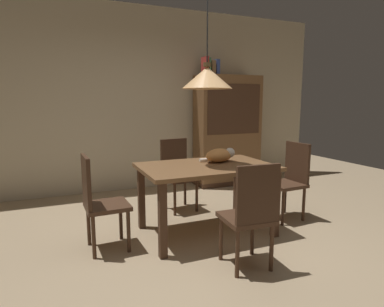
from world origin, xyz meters
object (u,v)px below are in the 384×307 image
Objects in this scene: book_brown_thick at (211,68)px; dining_table at (206,174)px; chair_left_side at (98,199)px; cat_sleeping at (220,155)px; chair_near_front at (251,212)px; book_red_tall at (205,66)px; book_blue_wide at (215,67)px; chair_far_back at (177,171)px; hutch_bookcase at (227,133)px; pendant_lamp at (207,77)px; book_green_slim at (208,66)px; chair_right_side at (290,177)px.

dining_table is at bearing -117.25° from book_brown_thick.
chair_left_side reaches higher than cat_sleeping.
book_red_tall reaches higher than chair_near_front.
chair_left_side is 3.16m from book_blue_wide.
chair_far_back is 0.50× the size of hutch_bookcase.
chair_near_front is at bearing -115.08° from hutch_bookcase.
chair_left_side is (-1.12, 0.87, 0.00)m from chair_near_front.
book_blue_wide reaches higher than chair_near_front.
book_red_tall is at bearing 48.35° from chair_far_back.
chair_near_front is at bearing -109.23° from book_brown_thick.
pendant_lamp is 2.34m from hutch_bookcase.
hutch_bookcase reaches higher than dining_table.
cat_sleeping is 2.20m from book_blue_wide.
chair_left_side is 3.05m from book_red_tall.
chair_near_front is 2.30× the size of cat_sleeping.
dining_table is 2.41m from book_green_slim.
book_red_tall is 0.11m from book_brown_thick.
chair_left_side is at bearing 142.09° from chair_near_front.
chair_near_front is 0.72× the size of pendant_lamp.
pendant_lamp is 2.10m from book_blue_wide.
book_green_slim reaches higher than chair_far_back.
chair_near_front reaches higher than cat_sleeping.
book_brown_thick reaches higher than hutch_bookcase.
chair_far_back is at bearing 90.14° from chair_near_front.
cat_sleeping is 0.22× the size of hutch_bookcase.
chair_right_side is 3.88× the size of book_brown_thick.
book_brown_thick reaches higher than chair_near_front.
book_red_tall is (0.83, 2.69, 1.48)m from chair_near_front.
hutch_bookcase is at bearing -0.35° from book_blue_wide.
pendant_lamp is at bearing -153.82° from cat_sleeping.
chair_right_side is 3.88× the size of book_blue_wide.
book_green_slim is at bearing 42.25° from chair_left_side.
chair_near_front and chair_left_side have the same top height.
book_green_slim is 0.06m from book_brown_thick.
book_brown_thick is at bearing 179.73° from hutch_bookcase.
dining_table is 3.47× the size of cat_sleeping.
pendant_lamp is 2.02m from book_red_tall.
chair_far_back reaches higher than dining_table.
pendant_lamp is at bearing -124.68° from hutch_bookcase.
chair_near_front is 3.88× the size of book_blue_wide.
chair_left_side is 3.08m from book_green_slim.
book_brown_thick is at bearing 180.00° from book_blue_wide.
chair_right_side is 1.00× the size of chair_far_back.
dining_table is 5.83× the size of book_brown_thick.
book_red_tall is 0.19m from book_blue_wide.
pendant_lamp reaches higher than book_green_slim.
cat_sleeping is (0.22, 0.99, 0.32)m from chair_near_front.
dining_table is 1.51× the size of chair_left_side.
chair_right_side reaches higher than dining_table.
chair_far_back reaches higher than cat_sleeping.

